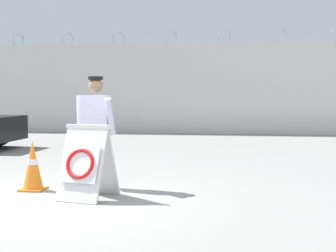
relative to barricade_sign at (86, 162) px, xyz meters
The scene contains 5 objects.
ground_plane 0.62m from the barricade_sign, 147.04° to the right, with size 90.00×90.00×0.00m, color gray.
perimeter_wall 11.02m from the barricade_sign, 91.55° to the left, with size 36.00×0.30×3.73m.
barricade_sign is the anchor object (origin of this frame).
security_guard 0.88m from the barricade_sign, 96.55° to the left, with size 0.61×0.40×1.70m.
traffic_cone_mid 1.06m from the barricade_sign, 156.19° to the left, with size 0.35×0.35×0.74m.
Camera 1 is at (2.27, -5.93, 1.43)m, focal length 50.00 mm.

